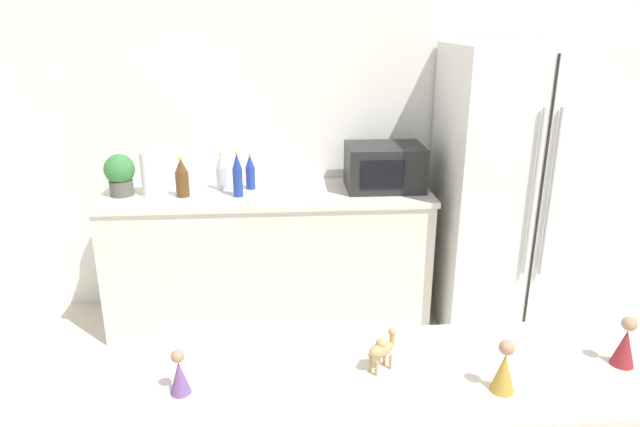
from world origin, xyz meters
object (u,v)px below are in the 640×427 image
(back_bottle_3, at_px, (182,178))
(wise_man_figurine_crimson, at_px, (179,375))
(wise_man_figurine_purple, at_px, (504,369))
(back_bottle_1, at_px, (222,173))
(back_bottle_2, at_px, (250,172))
(back_bottle_0, at_px, (237,175))
(wise_man_figurine_blue, at_px, (625,344))
(microwave, at_px, (384,167))
(camel_figurine, at_px, (382,348))
(potted_plant, at_px, (120,174))
(paper_towel_roll, at_px, (151,174))
(refrigerator, at_px, (514,190))

(back_bottle_3, relative_size, wise_man_figurine_crimson, 1.77)
(wise_man_figurine_purple, bearing_deg, back_bottle_1, 114.61)
(wise_man_figurine_purple, bearing_deg, back_bottle_2, 110.52)
(back_bottle_0, height_order, back_bottle_1, back_bottle_0)
(back_bottle_0, xyz_separation_m, wise_man_figurine_blue, (1.30, -1.92, -0.03))
(back_bottle_2, height_order, wise_man_figurine_purple, back_bottle_2)
(microwave, bearing_deg, back_bottle_3, -175.94)
(back_bottle_3, bearing_deg, wise_man_figurine_blue, -49.89)
(back_bottle_0, bearing_deg, wise_man_figurine_purple, -66.38)
(back_bottle_1, distance_m, camel_figurine, 2.15)
(potted_plant, xyz_separation_m, paper_towel_roll, (0.19, -0.01, -0.00))
(back_bottle_3, distance_m, camel_figurine, 2.12)
(back_bottle_2, height_order, wise_man_figurine_crimson, back_bottle_2)
(wise_man_figurine_purple, bearing_deg, back_bottle_0, 113.62)
(paper_towel_roll, height_order, back_bottle_2, paper_towel_roll)
(paper_towel_roll, xyz_separation_m, wise_man_figurine_blue, (1.83, -1.98, -0.03))
(refrigerator, distance_m, wise_man_figurine_purple, 2.21)
(back_bottle_3, bearing_deg, paper_towel_roll, 168.01)
(camel_figurine, xyz_separation_m, wise_man_figurine_purple, (0.33, -0.13, -0.00))
(refrigerator, bearing_deg, potted_plant, 178.57)
(potted_plant, distance_m, back_bottle_0, 0.72)
(back_bottle_3, bearing_deg, refrigerator, -0.34)
(wise_man_figurine_purple, bearing_deg, paper_towel_roll, 124.12)
(potted_plant, height_order, microwave, microwave)
(back_bottle_1, height_order, camel_figurine, back_bottle_1)
(back_bottle_2, xyz_separation_m, wise_man_figurine_crimson, (-0.10, -2.13, -0.02))
(potted_plant, bearing_deg, back_bottle_2, 6.29)
(potted_plant, relative_size, wise_man_figurine_purple, 1.57)
(refrigerator, xyz_separation_m, potted_plant, (-2.45, 0.06, 0.14))
(paper_towel_roll, bearing_deg, refrigerator, -1.33)
(paper_towel_roll, relative_size, wise_man_figurine_crimson, 1.96)
(microwave, bearing_deg, wise_man_figurine_crimson, -114.50)
(microwave, height_order, back_bottle_1, microwave)
(microwave, xyz_separation_m, back_bottle_2, (-0.85, 0.05, -0.03))
(back_bottle_1, bearing_deg, back_bottle_0, -53.51)
(refrigerator, distance_m, back_bottle_1, 1.86)
(back_bottle_0, xyz_separation_m, back_bottle_3, (-0.34, 0.02, -0.02))
(microwave, distance_m, wise_man_figurine_crimson, 2.29)
(wise_man_figurine_crimson, height_order, wise_man_figurine_purple, wise_man_figurine_purple)
(back_bottle_0, relative_size, camel_figurine, 2.17)
(camel_figurine, bearing_deg, back_bottle_3, 115.01)
(microwave, relative_size, camel_figurine, 3.75)
(paper_towel_roll, bearing_deg, back_bottle_0, -6.70)
(wise_man_figurine_crimson, bearing_deg, paper_towel_roll, 103.75)
(back_bottle_0, xyz_separation_m, camel_figurine, (0.56, -1.90, -0.03))
(refrigerator, relative_size, back_bottle_2, 7.82)
(back_bottle_2, distance_m, back_bottle_3, 0.43)
(back_bottle_2, bearing_deg, back_bottle_3, -161.55)
(refrigerator, distance_m, wise_man_figurine_crimson, 2.66)
(back_bottle_3, height_order, wise_man_figurine_purple, back_bottle_3)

